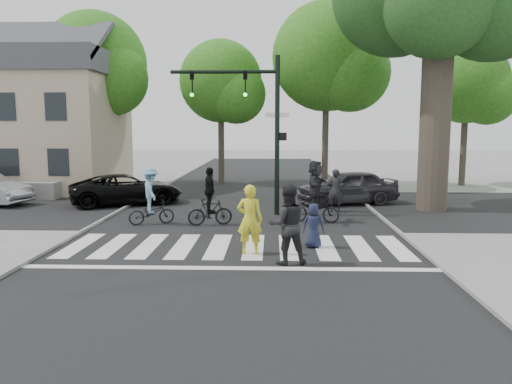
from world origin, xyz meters
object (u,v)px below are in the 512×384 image
cyclist_left (151,200)px  pedestrian_woman (250,219)px  cyclist_right (315,195)px  cyclist_mid (210,202)px  car_grey (347,187)px  traffic_signal (255,112)px  car_suv (127,189)px  pedestrian_adult (287,224)px  pedestrian_child (313,226)px

cyclist_left → pedestrian_woman: bearing=-47.7°
pedestrian_woman → cyclist_right: 4.97m
cyclist_mid → car_grey: bearing=42.4°
cyclist_left → cyclist_right: size_ratio=0.90×
car_grey → traffic_signal: bearing=-69.3°
cyclist_left → car_suv: (-2.16, 4.44, -0.19)m
pedestrian_woman → cyclist_mid: (-1.54, 3.85, -0.11)m
pedestrian_adult → car_suv: 11.50m
traffic_signal → cyclist_right: (2.18, -1.50, -2.92)m
car_suv → car_grey: (9.62, 0.41, 0.09)m
traffic_signal → cyclist_left: traffic_signal is taller
pedestrian_woman → car_grey: 9.62m
car_grey → cyclist_mid: bearing=-62.2°
pedestrian_adult → car_grey: 10.18m
pedestrian_woman → pedestrian_adult: bearing=140.5°
pedestrian_woman → pedestrian_adult: (0.96, -0.95, 0.06)m
cyclist_right → car_grey: bearing=67.6°
pedestrian_child → cyclist_left: (-5.33, 3.19, 0.23)m
traffic_signal → pedestrian_woman: (0.07, -6.00, -2.97)m
traffic_signal → cyclist_right: traffic_signal is taller
pedestrian_child → car_grey: bearing=-92.8°
pedestrian_child → pedestrian_woman: bearing=35.4°
pedestrian_woman → cyclist_left: cyclist_left is taller
traffic_signal → car_grey: size_ratio=1.36×
pedestrian_child → pedestrian_adult: 1.91m
cyclist_mid → car_suv: size_ratio=0.42×
car_suv → car_grey: 9.63m
pedestrian_child → cyclist_right: cyclist_right is taller
pedestrian_child → cyclist_left: bearing=-18.8°
pedestrian_child → car_grey: 8.32m
traffic_signal → pedestrian_child: (1.82, -5.24, -3.27)m
cyclist_mid → traffic_signal: bearing=55.6°
traffic_signal → car_grey: traffic_signal is taller
pedestrian_child → car_suv: (-7.49, 7.63, 0.04)m
cyclist_mid → car_grey: cyclist_mid is taller
pedestrian_adult → pedestrian_woman: bearing=-54.4°
cyclist_right → car_suv: cyclist_right is taller
cyclist_left → cyclist_mid: 2.05m
pedestrian_woman → cyclist_left: bearing=-42.5°
traffic_signal → car_suv: size_ratio=1.26×
pedestrian_child → car_grey: (2.13, 8.04, 0.12)m
cyclist_left → cyclist_right: (5.69, 0.56, 0.12)m
cyclist_left → car_suv: bearing=115.9°
pedestrian_woman → car_grey: size_ratio=0.42×
pedestrian_adult → cyclist_mid: cyclist_mid is taller
cyclist_mid → cyclist_right: size_ratio=0.91×
traffic_signal → car_suv: 6.95m
pedestrian_woman → cyclist_right: (2.11, 4.50, 0.05)m
pedestrian_adult → cyclist_right: size_ratio=0.90×
pedestrian_woman → pedestrian_child: pedestrian_woman is taller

